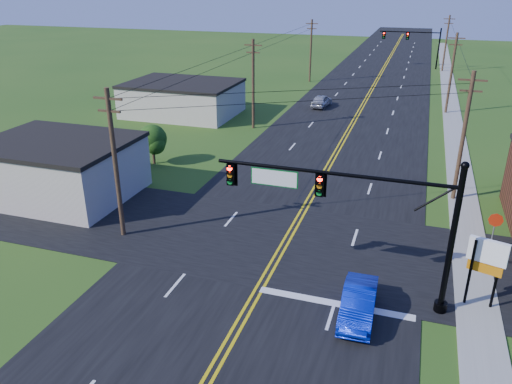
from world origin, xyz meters
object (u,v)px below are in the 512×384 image
(blue_car, at_px, (358,304))
(stop_sign, at_px, (495,224))
(signal_mast_main, at_px, (352,207))
(signal_mast_far, at_px, (413,41))

(blue_car, distance_m, stop_sign, 10.87)
(signal_mast_main, relative_size, signal_mast_far, 1.03)
(stop_sign, bearing_deg, signal_mast_main, -134.01)
(signal_mast_far, relative_size, stop_sign, 4.80)
(blue_car, xyz_separation_m, stop_sign, (6.46, 8.69, 0.95))
(blue_car, height_order, stop_sign, stop_sign)
(signal_mast_main, height_order, signal_mast_far, same)
(signal_mast_far, distance_m, stop_sign, 65.38)
(signal_mast_far, xyz_separation_m, stop_sign, (7.18, -64.92, -2.90))
(signal_mast_main, distance_m, blue_car, 4.43)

